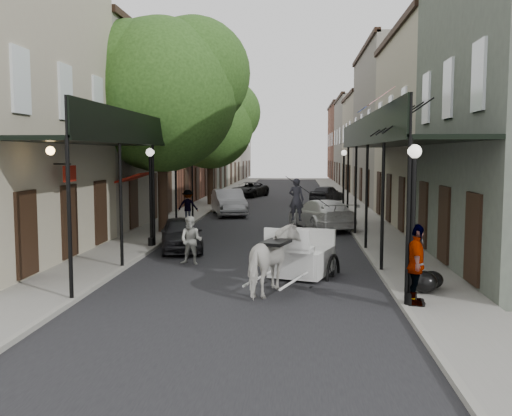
% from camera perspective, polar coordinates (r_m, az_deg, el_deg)
% --- Properties ---
extents(ground, '(140.00, 140.00, 0.00)m').
position_cam_1_polar(ground, '(15.69, -1.27, -7.88)').
color(ground, gray).
rests_on(ground, ground).
extents(road, '(8.00, 90.00, 0.01)m').
position_cam_1_polar(road, '(35.41, 1.82, -0.41)').
color(road, black).
rests_on(road, ground).
extents(sidewalk_left, '(2.20, 90.00, 0.12)m').
position_cam_1_polar(sidewalk_left, '(35.96, -6.16, -0.26)').
color(sidewalk_left, gray).
rests_on(sidewalk_left, ground).
extents(sidewalk_right, '(2.20, 90.00, 0.12)m').
position_cam_1_polar(sidewalk_right, '(35.55, 9.90, -0.37)').
color(sidewalk_right, gray).
rests_on(sidewalk_right, ground).
extents(building_row_left, '(5.00, 80.00, 10.50)m').
position_cam_1_polar(building_row_left, '(46.34, -8.40, 7.41)').
color(building_row_left, '#A39C82').
rests_on(building_row_left, ground).
extents(building_row_right, '(5.00, 80.00, 10.50)m').
position_cam_1_polar(building_row_right, '(45.79, 13.29, 7.35)').
color(building_row_right, gray).
rests_on(building_row_right, ground).
extents(gallery_left, '(2.20, 18.05, 4.88)m').
position_cam_1_polar(gallery_left, '(23.05, -11.61, 6.42)').
color(gallery_left, black).
rests_on(gallery_left, sidewalk_left).
extents(gallery_right, '(2.20, 18.05, 4.88)m').
position_cam_1_polar(gallery_right, '(22.43, 12.82, 6.43)').
color(gallery_right, black).
rests_on(gallery_right, sidewalk_right).
extents(tree_near, '(7.31, 6.80, 9.63)m').
position_cam_1_polar(tree_near, '(26.16, -8.49, 11.69)').
color(tree_near, '#382619').
rests_on(tree_near, sidewalk_left).
extents(tree_far, '(6.45, 6.00, 8.61)m').
position_cam_1_polar(tree_far, '(39.85, -4.08, 8.63)').
color(tree_far, '#382619').
rests_on(tree_far, sidewalk_left).
extents(lamppost_right_near, '(0.32, 0.32, 3.71)m').
position_cam_1_polar(lamppost_right_near, '(13.55, 15.40, -1.39)').
color(lamppost_right_near, black).
rests_on(lamppost_right_near, sidewalk_right).
extents(lamppost_left, '(0.32, 0.32, 3.71)m').
position_cam_1_polar(lamppost_left, '(21.97, -10.47, 1.27)').
color(lamppost_left, black).
rests_on(lamppost_left, sidewalk_left).
extents(lamppost_right_far, '(0.32, 0.32, 3.71)m').
position_cam_1_polar(lamppost_right_far, '(33.34, 8.75, 2.69)').
color(lamppost_right_far, black).
rests_on(lamppost_right_far, sidewalk_right).
extents(horse, '(1.57, 2.29, 1.77)m').
position_cam_1_polar(horse, '(14.70, 1.80, -5.27)').
color(horse, silver).
rests_on(horse, ground).
extents(carriage, '(2.35, 2.94, 2.96)m').
position_cam_1_polar(carriage, '(17.22, 5.08, -2.81)').
color(carriage, black).
rests_on(carriage, ground).
extents(pedestrian_walking, '(0.86, 0.72, 1.59)m').
position_cam_1_polar(pedestrian_walking, '(18.74, -6.50, -3.25)').
color(pedestrian_walking, '#B0B2A8').
rests_on(pedestrian_walking, ground).
extents(pedestrian_sidewalk_left, '(1.10, 0.68, 1.65)m').
position_cam_1_polar(pedestrian_sidewalk_left, '(29.65, -6.82, 0.24)').
color(pedestrian_sidewalk_left, gray).
rests_on(pedestrian_sidewalk_left, sidewalk_left).
extents(pedestrian_sidewalk_right, '(0.59, 1.15, 1.89)m').
position_cam_1_polar(pedestrian_sidewalk_right, '(13.72, 15.71, -5.48)').
color(pedestrian_sidewalk_right, gray).
rests_on(pedestrian_sidewalk_right, sidewalk_right).
extents(car_left_near, '(2.31, 3.93, 1.26)m').
position_cam_1_polar(car_left_near, '(21.53, -7.49, -2.57)').
color(car_left_near, black).
rests_on(car_left_near, ground).
extents(car_left_mid, '(2.76, 4.89, 1.53)m').
position_cam_1_polar(car_left_mid, '(33.61, -2.75, 0.57)').
color(car_left_mid, gray).
rests_on(car_left_mid, ground).
extents(car_left_far, '(3.36, 4.91, 1.25)m').
position_cam_1_polar(car_left_far, '(47.82, -0.67, 1.86)').
color(car_left_far, black).
rests_on(car_left_far, ground).
extents(car_right_near, '(3.53, 5.34, 1.44)m').
position_cam_1_polar(car_right_near, '(27.61, 6.55, -0.61)').
color(car_right_near, silver).
rests_on(car_right_near, ground).
extents(car_right_far, '(2.93, 4.11, 1.30)m').
position_cam_1_polar(car_right_far, '(42.79, 7.07, 1.43)').
color(car_right_far, black).
rests_on(car_right_far, ground).
extents(trash_bags, '(0.92, 1.07, 0.56)m').
position_cam_1_polar(trash_bags, '(15.28, 16.75, -7.01)').
color(trash_bags, black).
rests_on(trash_bags, sidewalk_right).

